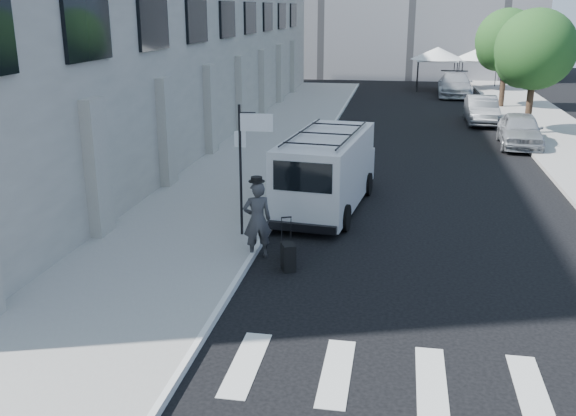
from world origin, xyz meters
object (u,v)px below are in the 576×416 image
at_px(parked_car_a, 520,130).
at_px(parked_car_c, 455,85).
at_px(cargo_van, 327,170).
at_px(briefcase, 288,253).
at_px(businessman, 257,220).
at_px(suitcase, 288,257).
at_px(parked_car_b, 482,110).

bearing_deg(parked_car_a, parked_car_c, 98.77).
height_order(cargo_van, parked_car_a, cargo_van).
distance_m(briefcase, cargo_van, 4.64).
distance_m(businessman, briefcase, 1.12).
distance_m(briefcase, suitcase, 0.70).
xyz_separation_m(briefcase, parked_car_c, (6.29, 32.54, 0.65)).
bearing_deg(parked_car_b, suitcase, -106.76).
height_order(parked_car_a, parked_car_c, parked_car_c).
bearing_deg(businessman, parked_car_a, -143.19).
bearing_deg(suitcase, parked_car_c, 56.94).
xyz_separation_m(suitcase, parked_car_b, (6.78, 21.88, 0.39)).
height_order(suitcase, parked_car_c, parked_car_c).
bearing_deg(cargo_van, parked_car_b, 75.32).
height_order(businessman, parked_car_a, businessman).
bearing_deg(parked_car_a, cargo_van, -121.57).
bearing_deg(parked_car_a, suitcase, -112.80).
bearing_deg(parked_car_c, suitcase, -98.55).
relative_size(briefcase, parked_car_a, 0.10).
relative_size(businessman, cargo_van, 0.31).
relative_size(briefcase, parked_car_c, 0.08).
height_order(parked_car_b, parked_car_c, parked_car_c).
height_order(businessman, cargo_van, cargo_van).
xyz_separation_m(businessman, parked_car_a, (8.70, 15.20, -0.23)).
relative_size(businessman, parked_car_a, 0.44).
bearing_deg(parked_car_a, briefcase, -114.17).
height_order(suitcase, parked_car_a, parked_car_a).
relative_size(cargo_van, parked_car_a, 1.43).
xyz_separation_m(businessman, briefcase, (0.77, 0.00, -0.81)).
relative_size(suitcase, parked_car_c, 0.23).
relative_size(businessman, suitcase, 1.55).
bearing_deg(suitcase, briefcase, 78.12).
bearing_deg(parked_car_b, parked_car_a, -79.89).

